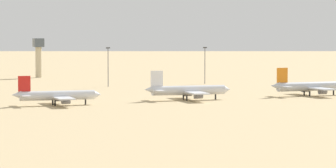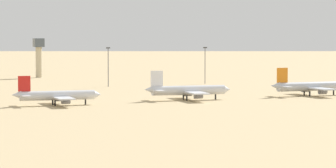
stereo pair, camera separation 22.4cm
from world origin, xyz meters
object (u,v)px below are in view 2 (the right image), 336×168
at_px(parked_jet_orange_3, 309,86).
at_px(light_pole_west, 205,63).
at_px(parked_jet_red_1, 56,96).
at_px(parked_jet_white_2, 188,90).
at_px(control_tower, 39,54).
at_px(light_pole_mid, 108,64).

distance_m(parked_jet_orange_3, light_pole_west, 87.23).
relative_size(parked_jet_red_1, parked_jet_orange_3, 0.93).
bearing_deg(parked_jet_white_2, control_tower, 99.86).
bearing_deg(light_pole_mid, parked_jet_white_2, -86.17).
relative_size(parked_jet_red_1, control_tower, 1.54).
bearing_deg(parked_jet_red_1, control_tower, 81.20).
xyz_separation_m(parked_jet_red_1, light_pole_mid, (45.29, 90.24, 6.60)).
bearing_deg(light_pole_mid, parked_jet_orange_3, -54.03).
height_order(control_tower, light_pole_mid, control_tower).
xyz_separation_m(control_tower, light_pole_mid, (12.56, -84.52, -2.31)).
relative_size(control_tower, light_pole_mid, 1.16).
distance_m(parked_jet_red_1, parked_jet_orange_3, 103.69).
relative_size(parked_jet_white_2, light_pole_mid, 1.90).
xyz_separation_m(parked_jet_red_1, parked_jet_white_2, (50.90, 6.56, 0.21)).
distance_m(parked_jet_white_2, control_tower, 169.40).
bearing_deg(parked_jet_red_1, light_pole_west, 47.60).
xyz_separation_m(parked_jet_red_1, light_pole_west, (94.46, 97.10, 6.38)).
height_order(parked_jet_orange_3, light_pole_west, light_pole_west).
bearing_deg(light_pole_west, parked_jet_red_1, -134.21).
bearing_deg(control_tower, parked_jet_white_2, -83.84).
bearing_deg(parked_jet_orange_3, light_pole_west, 93.44).
distance_m(parked_jet_orange_3, light_pole_mid, 98.71).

